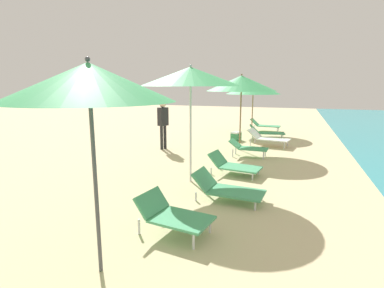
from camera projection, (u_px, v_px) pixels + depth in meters
The scene contains 13 objects.
umbrella_fourth at pixel (89, 82), 3.49m from camera, with size 1.99×1.99×2.68m.
lounger_fourth_shoreside at pixel (173, 215), 4.89m from camera, with size 1.26×0.85×0.62m.
umbrella_fifth at pixel (191, 77), 7.09m from camera, with size 2.37×2.37×2.82m.
lounger_fifth_shoreside at pixel (234, 165), 8.12m from camera, with size 1.43×0.87×0.56m.
lounger_fifth_inland at pixel (227, 188), 6.30m from camera, with size 1.49×0.80×0.58m.
umbrella_sixth at pixel (241, 83), 10.71m from camera, with size 2.47×2.47×2.72m.
lounger_sixth_shoreside at pixel (268, 138), 11.80m from camera, with size 1.64×0.96×0.64m.
lounger_sixth_inland at pixel (248, 147), 10.08m from camera, with size 1.27×0.60×0.55m.
umbrella_farthest at pixel (253, 89), 14.40m from camera, with size 2.56×2.56×2.47m.
lounger_farthest_shoreside at pixel (265, 125), 15.59m from camera, with size 1.51×0.68×0.62m.
lounger_farthest_inland at pixel (266, 132), 13.45m from camera, with size 1.58×0.79×0.60m.
person_walking_near at pixel (163, 120), 11.11m from camera, with size 0.34×0.42×1.77m.
cooler_box at pixel (236, 136), 12.96m from camera, with size 0.42×0.52×0.38m.
Camera 1 is at (1.25, 8.20, 2.38)m, focal length 28.55 mm.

